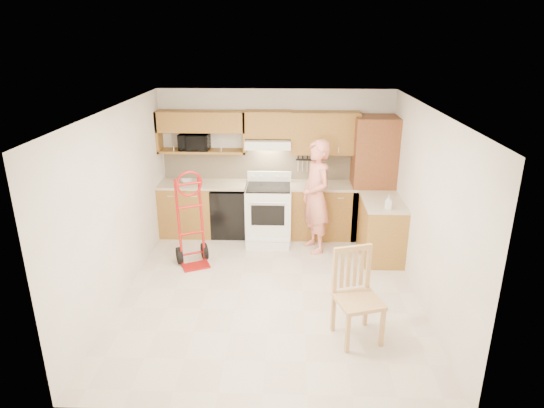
# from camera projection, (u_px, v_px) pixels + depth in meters

# --- Properties ---
(floor) EXTENTS (4.00, 4.50, 0.02)m
(floor) POSITION_uv_depth(u_px,v_px,m) (271.00, 291.00, 6.57)
(floor) COLOR beige
(floor) RESTS_ON ground
(ceiling) EXTENTS (4.00, 4.50, 0.02)m
(ceiling) POSITION_uv_depth(u_px,v_px,m) (270.00, 109.00, 5.71)
(ceiling) COLOR white
(ceiling) RESTS_ON ground
(wall_back) EXTENTS (4.00, 0.02, 2.50)m
(wall_back) POSITION_uv_depth(u_px,v_px,m) (276.00, 162.00, 8.26)
(wall_back) COLOR white
(wall_back) RESTS_ON ground
(wall_front) EXTENTS (4.00, 0.02, 2.50)m
(wall_front) POSITION_uv_depth(u_px,v_px,m) (260.00, 298.00, 4.02)
(wall_front) COLOR white
(wall_front) RESTS_ON ground
(wall_left) EXTENTS (0.02, 4.50, 2.50)m
(wall_left) POSITION_uv_depth(u_px,v_px,m) (118.00, 204.00, 6.21)
(wall_left) COLOR white
(wall_left) RESTS_ON ground
(wall_right) EXTENTS (0.02, 4.50, 2.50)m
(wall_right) POSITION_uv_depth(u_px,v_px,m) (426.00, 208.00, 6.07)
(wall_right) COLOR white
(wall_right) RESTS_ON ground
(backsplash) EXTENTS (3.92, 0.03, 0.55)m
(backsplash) POSITION_uv_depth(u_px,v_px,m) (276.00, 165.00, 8.25)
(backsplash) COLOR beige
(backsplash) RESTS_ON wall_back
(lower_cab_left) EXTENTS (0.90, 0.60, 0.90)m
(lower_cab_left) POSITION_uv_depth(u_px,v_px,m) (187.00, 209.00, 8.30)
(lower_cab_left) COLOR #A57126
(lower_cab_left) RESTS_ON ground
(dishwasher) EXTENTS (0.60, 0.60, 0.85)m
(dishwasher) POSITION_uv_depth(u_px,v_px,m) (230.00, 211.00, 8.28)
(dishwasher) COLOR black
(dishwasher) RESTS_ON ground
(lower_cab_right) EXTENTS (1.14, 0.60, 0.90)m
(lower_cab_right) POSITION_uv_depth(u_px,v_px,m) (323.00, 211.00, 8.21)
(lower_cab_right) COLOR #A57126
(lower_cab_right) RESTS_ON ground
(countertop_left) EXTENTS (1.50, 0.63, 0.04)m
(countertop_left) POSITION_uv_depth(u_px,v_px,m) (203.00, 184.00, 8.13)
(countertop_left) COLOR tan
(countertop_left) RESTS_ON lower_cab_left
(countertop_right) EXTENTS (1.14, 0.63, 0.04)m
(countertop_right) POSITION_uv_depth(u_px,v_px,m) (324.00, 185.00, 8.05)
(countertop_right) COLOR tan
(countertop_right) RESTS_ON lower_cab_right
(cab_return_right) EXTENTS (0.60, 1.00, 0.90)m
(cab_return_right) POSITION_uv_depth(u_px,v_px,m) (381.00, 230.00, 7.43)
(cab_return_right) COLOR #A57126
(cab_return_right) RESTS_ON ground
(countertop_return) EXTENTS (0.63, 1.00, 0.04)m
(countertop_return) POSITION_uv_depth(u_px,v_px,m) (384.00, 202.00, 7.27)
(countertop_return) COLOR tan
(countertop_return) RESTS_ON cab_return_right
(pantry_tall) EXTENTS (0.70, 0.60, 2.10)m
(pantry_tall) POSITION_uv_depth(u_px,v_px,m) (372.00, 179.00, 7.98)
(pantry_tall) COLOR brown
(pantry_tall) RESTS_ON ground
(upper_cab_left) EXTENTS (1.50, 0.33, 0.34)m
(upper_cab_left) POSITION_uv_depth(u_px,v_px,m) (201.00, 121.00, 7.89)
(upper_cab_left) COLOR #A57126
(upper_cab_left) RESTS_ON wall_back
(upper_shelf_mw) EXTENTS (1.50, 0.33, 0.04)m
(upper_shelf_mw) POSITION_uv_depth(u_px,v_px,m) (202.00, 151.00, 8.06)
(upper_shelf_mw) COLOR #A57126
(upper_shelf_mw) RESTS_ON wall_back
(upper_cab_center) EXTENTS (0.76, 0.33, 0.44)m
(upper_cab_center) POSITION_uv_depth(u_px,v_px,m) (268.00, 124.00, 7.86)
(upper_cab_center) COLOR #A57126
(upper_cab_center) RESTS_ON wall_back
(upper_cab_right) EXTENTS (1.14, 0.33, 0.70)m
(upper_cab_right) POSITION_uv_depth(u_px,v_px,m) (325.00, 133.00, 7.88)
(upper_cab_right) COLOR #A57126
(upper_cab_right) RESTS_ON wall_back
(range_hood) EXTENTS (0.76, 0.46, 0.14)m
(range_hood) POSITION_uv_depth(u_px,v_px,m) (268.00, 143.00, 7.91)
(range_hood) COLOR white
(range_hood) RESTS_ON wall_back
(knife_strip) EXTENTS (0.40, 0.05, 0.29)m
(knife_strip) POSITION_uv_depth(u_px,v_px,m) (307.00, 163.00, 8.19)
(knife_strip) COLOR black
(knife_strip) RESTS_ON backsplash
(microwave) EXTENTS (0.51, 0.36, 0.28)m
(microwave) POSITION_uv_depth(u_px,v_px,m) (194.00, 142.00, 8.01)
(microwave) COLOR black
(microwave) RESTS_ON upper_shelf_mw
(range) EXTENTS (0.76, 1.00, 1.12)m
(range) POSITION_uv_depth(u_px,v_px,m) (269.00, 209.00, 7.99)
(range) COLOR white
(range) RESTS_ON ground
(person) EXTENTS (0.66, 0.79, 1.84)m
(person) POSITION_uv_depth(u_px,v_px,m) (316.00, 197.00, 7.50)
(person) COLOR #E6826D
(person) RESTS_ON ground
(hand_truck) EXTENTS (0.69, 0.67, 1.35)m
(hand_truck) POSITION_uv_depth(u_px,v_px,m) (192.00, 224.00, 7.08)
(hand_truck) COLOR #A91412
(hand_truck) RESTS_ON ground
(dining_chair) EXTENTS (0.63, 0.65, 1.09)m
(dining_chair) POSITION_uv_depth(u_px,v_px,m) (359.00, 298.00, 5.36)
(dining_chair) COLOR #E3AF63
(dining_chair) RESTS_ON ground
(soap_bottle) EXTENTS (0.12, 0.12, 0.21)m
(soap_bottle) POSITION_uv_depth(u_px,v_px,m) (389.00, 202.00, 6.90)
(soap_bottle) COLOR white
(soap_bottle) RESTS_ON countertop_return
(bowl) EXTENTS (0.27, 0.27, 0.05)m
(bowl) POSITION_uv_depth(u_px,v_px,m) (187.00, 181.00, 8.12)
(bowl) COLOR white
(bowl) RESTS_ON countertop_left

